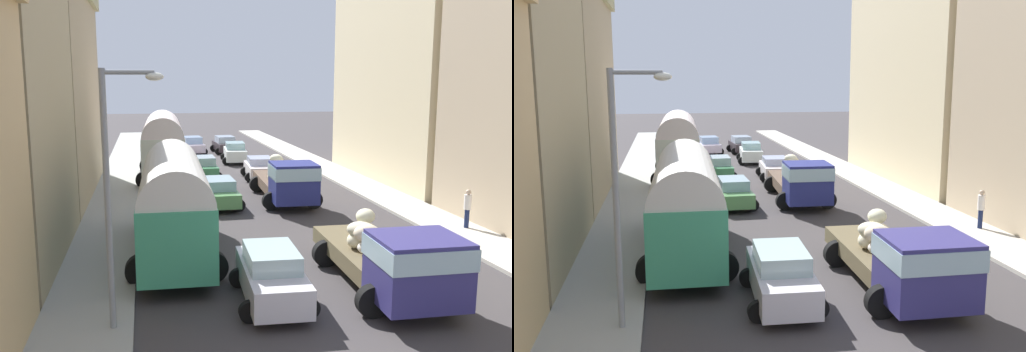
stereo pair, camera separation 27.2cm
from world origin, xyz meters
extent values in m
plane|color=#3B3738|center=(0.00, 27.00, 0.00)|extent=(154.00, 154.00, 0.00)
cube|color=#979993|center=(-7.25, 27.00, 0.07)|extent=(2.50, 70.00, 0.14)
cube|color=#B4AFA3|center=(7.25, 27.00, 0.07)|extent=(2.50, 70.00, 0.14)
cube|color=tan|center=(-11.01, 25.44, 5.39)|extent=(5.01, 13.67, 10.77)
cube|color=beige|center=(11.49, 26.46, 6.42)|extent=(5.98, 14.43, 12.84)
cube|color=#3A9A6F|center=(-4.61, 13.22, 1.60)|extent=(2.64, 9.04, 2.21)
cylinder|color=silver|center=(-4.61, 13.22, 2.71)|extent=(2.59, 8.86, 2.29)
cube|color=#99B7C6|center=(-4.61, 13.22, 2.09)|extent=(2.67, 8.33, 0.71)
cylinder|color=black|center=(-5.62, 16.04, 0.50)|extent=(1.00, 0.35, 1.00)
cylinder|color=black|center=(-3.41, 15.96, 0.50)|extent=(1.00, 0.35, 1.00)
cylinder|color=black|center=(-5.81, 10.48, 0.50)|extent=(1.00, 0.35, 1.00)
cylinder|color=black|center=(-3.60, 10.41, 0.50)|extent=(1.00, 0.35, 1.00)
cube|color=beige|center=(-4.45, 29.47, 1.78)|extent=(2.78, 9.36, 2.56)
cylinder|color=silver|center=(-4.45, 29.47, 3.06)|extent=(2.72, 9.17, 2.43)
cube|color=#99B7C6|center=(-4.45, 29.47, 2.34)|extent=(2.81, 8.62, 0.82)
cylinder|color=black|center=(-5.53, 32.39, 0.50)|extent=(1.00, 0.35, 1.00)
cylinder|color=black|center=(-3.18, 32.31, 0.50)|extent=(1.00, 0.35, 1.00)
cylinder|color=black|center=(-5.72, 26.63, 0.50)|extent=(1.00, 0.35, 1.00)
cylinder|color=black|center=(-3.37, 26.56, 0.50)|extent=(1.00, 0.35, 1.00)
cube|color=navy|center=(1.45, 6.66, 1.35)|extent=(2.33, 2.10, 1.81)
cube|color=#99B7C6|center=(1.45, 6.66, 1.86)|extent=(2.38, 2.18, 0.58)
cube|color=brown|center=(1.53, 10.18, 0.73)|extent=(2.40, 5.04, 0.55)
ellipsoid|color=beige|center=(1.00, 9.85, 1.27)|extent=(0.91, 0.96, 0.53)
ellipsoid|color=beige|center=(1.64, 10.99, 1.23)|extent=(1.02, 0.90, 0.45)
ellipsoid|color=silver|center=(1.19, 9.08, 1.23)|extent=(0.96, 0.79, 0.47)
ellipsoid|color=beige|center=(1.14, 9.76, 1.62)|extent=(1.22, 1.21, 0.52)
ellipsoid|color=beige|center=(1.96, 11.42, 1.62)|extent=(1.01, 1.08, 0.52)
ellipsoid|color=beige|center=(1.09, 9.22, 1.66)|extent=(0.88, 0.69, 0.55)
cylinder|color=black|center=(2.59, 6.84, 0.45)|extent=(0.90, 0.31, 0.90)
cylinder|color=black|center=(0.31, 6.90, 0.45)|extent=(0.90, 0.31, 0.90)
cylinder|color=black|center=(2.69, 11.07, 0.45)|extent=(0.90, 0.32, 0.90)
cylinder|color=black|center=(0.40, 11.12, 0.45)|extent=(0.90, 0.32, 0.90)
cube|color=navy|center=(1.51, 19.35, 1.41)|extent=(2.26, 2.27, 1.91)
cube|color=#99B7C6|center=(1.51, 19.35, 1.94)|extent=(2.30, 2.36, 0.61)
cube|color=brown|center=(1.69, 23.12, 0.73)|extent=(2.41, 5.47, 0.55)
ellipsoid|color=silver|center=(1.62, 23.57, 1.29)|extent=(0.78, 0.94, 0.58)
ellipsoid|color=beige|center=(1.45, 21.91, 1.28)|extent=(1.21, 1.19, 0.55)
ellipsoid|color=beige|center=(1.09, 21.73, 1.27)|extent=(0.76, 0.60, 0.55)
ellipsoid|color=beige|center=(2.03, 24.94, 1.66)|extent=(0.99, 0.89, 0.55)
ellipsoid|color=silver|center=(2.09, 22.31, 1.59)|extent=(0.96, 0.94, 0.49)
ellipsoid|color=beige|center=(2.27, 24.21, 1.54)|extent=(0.64, 0.79, 0.45)
ellipsoid|color=#EBE6C6|center=(1.76, 24.08, 1.93)|extent=(0.98, 0.99, 0.49)
cylinder|color=black|center=(2.59, 19.53, 0.45)|extent=(0.90, 0.31, 0.90)
cylinder|color=black|center=(0.44, 19.64, 0.45)|extent=(0.90, 0.31, 0.90)
cylinder|color=black|center=(2.81, 24.06, 0.45)|extent=(0.90, 0.31, 0.90)
cylinder|color=black|center=(0.66, 24.16, 0.45)|extent=(0.90, 0.31, 0.90)
cube|color=silver|center=(1.70, 28.47, 0.61)|extent=(1.88, 3.84, 0.69)
cube|color=#A5AFD1|center=(1.70, 28.47, 1.18)|extent=(1.58, 2.03, 0.46)
cylinder|color=black|center=(2.47, 27.26, 0.30)|extent=(0.60, 0.21, 0.60)
cylinder|color=black|center=(0.80, 27.36, 0.30)|extent=(0.60, 0.21, 0.60)
cylinder|color=black|center=(2.61, 29.58, 0.30)|extent=(0.60, 0.21, 0.60)
cylinder|color=black|center=(0.94, 29.68, 0.30)|extent=(0.60, 0.21, 0.60)
cube|color=silver|center=(1.27, 35.81, 0.68)|extent=(1.86, 3.87, 0.83)
cube|color=#94C0C5|center=(1.27, 35.81, 1.35)|extent=(1.53, 2.05, 0.51)
cylinder|color=black|center=(1.96, 34.59, 0.30)|extent=(0.60, 0.21, 0.60)
cylinder|color=black|center=(0.39, 34.71, 0.30)|extent=(0.60, 0.21, 0.60)
cylinder|color=black|center=(2.14, 36.91, 0.30)|extent=(0.60, 0.21, 0.60)
cylinder|color=black|center=(0.57, 37.03, 0.30)|extent=(0.60, 0.21, 0.60)
cube|color=#2D2429|center=(1.35, 41.91, 0.60)|extent=(1.89, 4.05, 0.67)
cube|color=#9FB2CA|center=(1.35, 41.91, 1.21)|extent=(1.58, 2.14, 0.55)
cylinder|color=black|center=(2.25, 40.73, 0.30)|extent=(0.60, 0.21, 0.60)
cylinder|color=black|center=(0.58, 40.63, 0.30)|extent=(0.60, 0.21, 0.60)
cylinder|color=black|center=(2.11, 43.18, 0.30)|extent=(0.60, 0.21, 0.60)
cylinder|color=black|center=(0.44, 43.08, 0.30)|extent=(0.60, 0.21, 0.60)
cube|color=silver|center=(-2.13, 8.45, 0.68)|extent=(1.80, 4.18, 0.82)
cube|color=#A0BABA|center=(-2.13, 8.45, 1.35)|extent=(1.51, 2.20, 0.52)
cylinder|color=black|center=(-2.87, 9.76, 0.30)|extent=(0.60, 0.21, 0.60)
cylinder|color=black|center=(-1.27, 9.68, 0.30)|extent=(0.60, 0.21, 0.60)
cylinder|color=black|center=(-2.99, 7.21, 0.30)|extent=(0.60, 0.21, 0.60)
cylinder|color=black|center=(-1.39, 7.13, 0.30)|extent=(0.60, 0.21, 0.60)
cube|color=#568C4E|center=(-1.95, 20.96, 0.61)|extent=(1.64, 4.09, 0.67)
cube|color=#91AEBB|center=(-1.95, 20.96, 1.19)|extent=(1.42, 2.14, 0.50)
cylinder|color=black|center=(-2.75, 22.20, 0.30)|extent=(0.60, 0.21, 0.60)
cylinder|color=black|center=(-1.19, 22.23, 0.30)|extent=(0.60, 0.21, 0.60)
cylinder|color=black|center=(-2.70, 19.69, 0.30)|extent=(0.60, 0.21, 0.60)
cylinder|color=black|center=(-1.14, 19.72, 0.30)|extent=(0.60, 0.21, 0.60)
cube|color=#47925B|center=(-1.86, 29.20, 0.61)|extent=(1.52, 3.75, 0.68)
cube|color=#9DB2BB|center=(-1.86, 29.20, 1.20)|extent=(1.33, 1.95, 0.51)
cylinder|color=black|center=(-2.61, 30.36, 0.30)|extent=(0.60, 0.21, 0.60)
cylinder|color=black|center=(-1.10, 30.36, 0.30)|extent=(0.60, 0.21, 0.60)
cylinder|color=black|center=(-2.61, 28.04, 0.30)|extent=(0.60, 0.21, 0.60)
cylinder|color=black|center=(-1.10, 28.04, 0.30)|extent=(0.60, 0.21, 0.60)
cube|color=silver|center=(-1.53, 41.79, 0.61)|extent=(1.92, 3.84, 0.68)
cube|color=#8FABD2|center=(-1.53, 41.79, 1.23)|extent=(1.59, 2.04, 0.57)
cylinder|color=black|center=(-2.43, 42.88, 0.30)|extent=(0.60, 0.21, 0.60)
cylinder|color=black|center=(-0.80, 43.01, 0.30)|extent=(0.60, 0.21, 0.60)
cylinder|color=black|center=(-2.26, 40.58, 0.30)|extent=(0.60, 0.21, 0.60)
cylinder|color=black|center=(-0.62, 40.71, 0.30)|extent=(0.60, 0.21, 0.60)
cylinder|color=#182247|center=(7.75, 14.27, 0.07)|extent=(0.17, 0.17, 0.14)
cylinder|color=#182247|center=(7.75, 14.27, 0.54)|extent=(0.28, 0.28, 0.80)
cylinder|color=silver|center=(7.75, 14.27, 1.26)|extent=(0.43, 0.43, 0.63)
sphere|color=tan|center=(7.75, 14.27, 1.68)|extent=(0.23, 0.23, 0.23)
cylinder|color=gray|center=(-6.50, 7.33, 3.31)|extent=(0.16, 0.16, 6.61)
cylinder|color=gray|center=(-5.89, 7.33, 6.51)|extent=(1.22, 0.11, 0.11)
ellipsoid|color=silver|center=(-5.28, 7.33, 6.41)|extent=(0.44, 0.28, 0.20)
camera|label=1|loc=(-5.53, -6.22, 6.31)|focal=38.54mm
camera|label=2|loc=(-5.27, -6.27, 6.31)|focal=38.54mm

